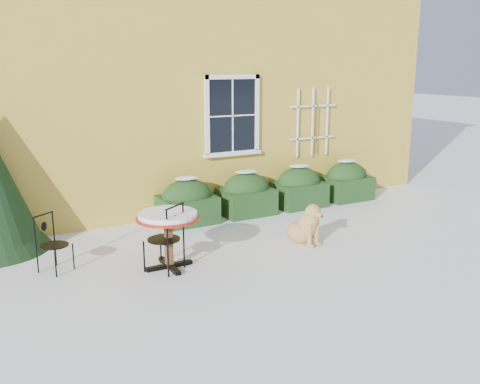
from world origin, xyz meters
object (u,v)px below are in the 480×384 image
bistro_table (168,222)px  dog (306,226)px  patio_chair_near (166,238)px  patio_chair_far (52,243)px

bistro_table → dog: bearing=-1.3°
patio_chair_near → patio_chair_far: (-1.47, 0.80, -0.08)m
bistro_table → dog: (2.46, -0.06, -0.42)m
patio_chair_far → patio_chair_near: bearing=-63.2°
bistro_table → patio_chair_near: bearing=-130.9°
patio_chair_near → dog: bearing=145.9°
bistro_table → dog: bistro_table is taller
bistro_table → patio_chair_far: bistro_table is taller
bistro_table → patio_chair_far: (-1.54, 0.72, -0.29)m
dog → bistro_table: bearing=168.1°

